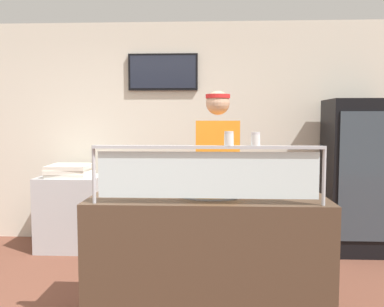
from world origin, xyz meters
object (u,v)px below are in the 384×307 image
pepper_flake_shaker (256,140)px  drink_fridge (358,176)px  pizza_tray (211,193)px  pizza_box_stack (70,171)px  parmesan_shaker (229,139)px  pizza_server (207,190)px  worker_figure (218,176)px

pepper_flake_shaker → drink_fridge: 2.50m
pizza_tray → pepper_flake_shaker: 0.61m
pepper_flake_shaker → pizza_box_stack: (-1.93, 1.99, -0.46)m
parmesan_shaker → pepper_flake_shaker: 0.17m
pizza_server → parmesan_shaker: size_ratio=2.98×
pizza_tray → worker_figure: worker_figure is taller
pepper_flake_shaker → worker_figure: size_ratio=0.05×
pizza_tray → pepper_flake_shaker: (0.29, -0.35, 0.41)m
pepper_flake_shaker → pizza_box_stack: pepper_flake_shaker is taller
parmesan_shaker → worker_figure: worker_figure is taller
pepper_flake_shaker → worker_figure: bearing=103.5°
parmesan_shaker → drink_fridge: size_ratio=0.05×
pizza_tray → pepper_flake_shaker: pepper_flake_shaker is taller
pepper_flake_shaker → pizza_server: bearing=133.6°
pepper_flake_shaker → worker_figure: (-0.23, 0.95, -0.37)m
pepper_flake_shaker → drink_fridge: (1.37, 2.03, -0.51)m
pizza_server → worker_figure: (0.09, 0.62, 0.02)m
pizza_tray → parmesan_shaker: (0.12, -0.35, 0.41)m
parmesan_shaker → pizza_tray: bearing=108.5°
pizza_box_stack → parmesan_shaker: bearing=-48.6°
worker_figure → drink_fridge: size_ratio=1.01×
drink_fridge → pizza_box_stack: 3.30m
parmesan_shaker → pepper_flake_shaker: size_ratio=1.06×
pizza_box_stack → pizza_tray: bearing=-45.0°
pepper_flake_shaker → drink_fridge: drink_fridge is taller
pizza_server → drink_fridge: drink_fridge is taller
parmesan_shaker → worker_figure: size_ratio=0.05×
pepper_flake_shaker → pizza_tray: bearing=129.6°
drink_fridge → pepper_flake_shaker: bearing=-124.0°
parmesan_shaker → worker_figure: 1.02m
pizza_tray → parmesan_shaker: 0.55m
pizza_tray → pizza_server: 0.04m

